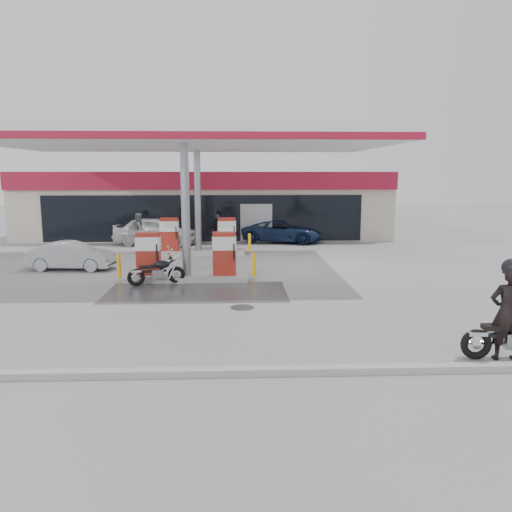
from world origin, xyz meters
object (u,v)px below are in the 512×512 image
Objects in this scene: pump_island_near at (187,261)px; hatchback_silver at (72,256)px; pump_island_far at (198,240)px; parked_car_right at (282,231)px; parked_motorcycle at (157,272)px; attendant at (139,230)px; parked_car_left at (131,228)px; sedan_white at (156,231)px; biker_walking at (217,232)px; biker_main at (507,313)px.

pump_island_near is 5.40m from hatchback_silver.
pump_island_far is 6.02m from parked_car_right.
parked_motorcycle is at bearing -98.14° from pump_island_far.
attendant is 7.99m from parked_car_right.
pump_island_far is 1.18× the size of parked_car_left.
parked_car_right is at bearing 65.77° from pump_island_near.
parked_car_left is at bearing 2.44° from hatchback_silver.
pump_island_near is at bearing -152.93° from sedan_white.
biker_walking is (1.81, 8.98, 0.36)m from parked_motorcycle.
biker_main reaches higher than pump_island_near.
attendant is (-0.82, -0.40, 0.12)m from sedan_white.
sedan_white reaches higher than parked_motorcycle.
attendant is at bearing 163.51° from biker_walking.
attendant is at bearing 111.10° from pump_island_near.
biker_walking reaches higher than parked_car_left.
pump_island_far is 6.86m from parked_motorcycle.
hatchback_silver is (-4.93, 2.20, -0.13)m from pump_island_near.
biker_main reaches higher than parked_car_left.
biker_main reaches higher than biker_walking.
attendant is at bearing -144.16° from parked_car_left.
parked_car_left is (-1.92, 2.80, -0.15)m from sedan_white.
attendant is at bearing -8.12° from hatchback_silver.
pump_island_near is at bearing -142.64° from parked_car_left.
parked_car_right is (4.50, 10.00, -0.08)m from pump_island_near.
parked_motorcycle is at bearing -159.43° from sedan_white.
pump_island_near reaches higher than hatchback_silver.
pump_island_near is 1.12× the size of sedan_white.
pump_island_near is 8.24m from biker_walking.
parked_car_right is at bearing -85.72° from parked_car_left.
parked_motorcycle is 0.57× the size of hatchback_silver.
sedan_white is 0.92m from attendant.
biker_walking reaches higher than parked_car_right.
attendant is at bearing 127.40° from sedan_white.
hatchback_silver is at bearing -142.35° from pump_island_far.
pump_island_far is 2.85× the size of attendant.
biker_main is 0.44× the size of sedan_white.
pump_island_near reaches higher than parked_car_right.
attendant is 3.40m from parked_car_left.
attendant reaches higher than sedan_white.
pump_island_far reaches higher than parked_motorcycle.
parked_motorcycle is 9.17m from biker_walking.
pump_island_far is (0.00, 6.00, 0.00)m from pump_island_near.
sedan_white is 1.01× the size of parked_car_right.
parked_car_left is 2.64× the size of biker_walking.
pump_island_far is 4.41m from attendant.
parked_car_right is (9.00, -2.00, -0.00)m from parked_car_left.
pump_island_far is at bearing -47.42° from hatchback_silver.
parked_car_left is (-4.50, 12.00, -0.08)m from pump_island_near.
parked_car_left is (-3.53, 12.78, 0.17)m from parked_motorcycle.
parked_car_right is at bearing 17.77° from biker_walking.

